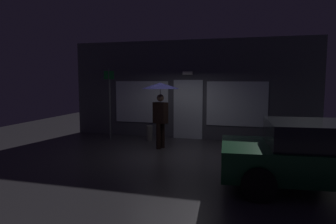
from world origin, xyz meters
The scene contains 6 objects.
ground_plane centered at (0.00, 0.00, 0.00)m, with size 18.00×18.00×0.00m, color #38353A.
building_facade centered at (0.00, 2.34, 1.82)m, with size 9.23×0.48×3.67m.
person_with_umbrella centered at (-0.51, 0.33, 1.69)m, with size 1.18×1.18×2.12m.
parked_car centered at (3.85, -2.26, 0.71)m, with size 4.39×2.35×1.38m.
street_sign_post centered at (-2.77, 1.29, 1.48)m, with size 0.40×0.07×2.63m.
sidewalk_bollard centered at (-1.27, 1.41, 0.27)m, with size 0.24×0.24×0.55m, color slate.
Camera 1 is at (2.36, -8.94, 2.24)m, focal length 32.64 mm.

